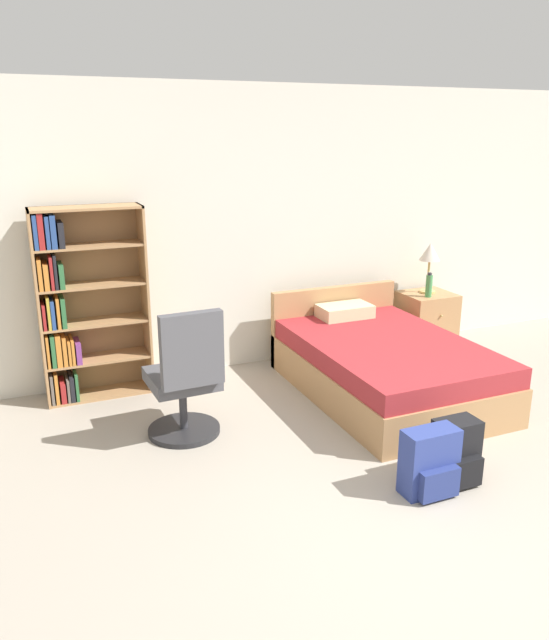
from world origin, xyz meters
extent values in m
plane|color=#A39989|center=(0.00, 0.00, 0.00)|extent=(14.00, 14.00, 0.00)
cube|color=silver|center=(0.00, 3.23, 1.30)|extent=(9.00, 0.06, 2.60)
cube|color=#AD7F51|center=(-2.08, 2.98, 0.81)|extent=(0.02, 0.30, 1.62)
cube|color=#AD7F51|center=(-1.22, 2.98, 0.81)|extent=(0.02, 0.30, 1.62)
cube|color=#936C45|center=(-1.65, 3.13, 0.81)|extent=(0.88, 0.01, 1.62)
cube|color=#AD7F51|center=(-1.65, 2.98, 0.01)|extent=(0.84, 0.29, 0.02)
cube|color=#665B51|center=(-2.05, 2.92, 0.14)|extent=(0.02, 0.17, 0.25)
cube|color=orange|center=(-2.02, 2.95, 0.15)|extent=(0.03, 0.22, 0.26)
cube|color=maroon|center=(-1.97, 2.95, 0.11)|extent=(0.04, 0.22, 0.18)
cube|color=#665B51|center=(-1.93, 2.95, 0.12)|extent=(0.02, 0.22, 0.20)
cube|color=black|center=(-1.89, 2.95, 0.13)|extent=(0.03, 0.23, 0.22)
cube|color=#2D6638|center=(-1.86, 2.95, 0.14)|extent=(0.02, 0.22, 0.24)
cube|color=#AD7F51|center=(-1.65, 2.98, 0.33)|extent=(0.84, 0.29, 0.02)
cube|color=orange|center=(-2.05, 2.96, 0.48)|extent=(0.02, 0.24, 0.26)
cube|color=#2D6638|center=(-2.01, 2.96, 0.48)|extent=(0.03, 0.24, 0.26)
cube|color=orange|center=(-1.97, 2.94, 0.48)|extent=(0.04, 0.21, 0.26)
cube|color=orange|center=(-1.92, 2.95, 0.46)|extent=(0.03, 0.23, 0.24)
cube|color=orange|center=(-1.89, 2.95, 0.44)|extent=(0.02, 0.21, 0.20)
cube|color=orange|center=(-1.86, 2.95, 0.45)|extent=(0.02, 0.23, 0.21)
cube|color=#7A387F|center=(-1.82, 2.95, 0.43)|extent=(0.04, 0.23, 0.18)
cube|color=#AD7F51|center=(-1.65, 2.98, 0.66)|extent=(0.84, 0.29, 0.02)
cube|color=maroon|center=(-2.05, 2.94, 0.77)|extent=(0.02, 0.20, 0.21)
cube|color=gold|center=(-2.01, 2.94, 0.80)|extent=(0.02, 0.20, 0.26)
cube|color=navy|center=(-1.98, 2.96, 0.78)|extent=(0.03, 0.24, 0.23)
cube|color=orange|center=(-1.94, 2.95, 0.79)|extent=(0.02, 0.22, 0.25)
cube|color=#2D6638|center=(-1.90, 2.96, 0.79)|extent=(0.04, 0.24, 0.24)
cube|color=#AD7F51|center=(-1.65, 2.98, 0.98)|extent=(0.84, 0.29, 0.02)
cube|color=orange|center=(-2.05, 2.93, 1.11)|extent=(0.03, 0.18, 0.25)
cube|color=orange|center=(-2.00, 2.96, 1.09)|extent=(0.04, 0.24, 0.21)
cube|color=maroon|center=(-1.96, 2.93, 1.12)|extent=(0.02, 0.17, 0.26)
cube|color=black|center=(-1.93, 2.96, 1.13)|extent=(0.02, 0.24, 0.27)
cube|color=#2D6638|center=(-1.89, 2.96, 1.09)|extent=(0.04, 0.23, 0.19)
cube|color=#AD7F51|center=(-1.65, 2.98, 1.30)|extent=(0.84, 0.29, 0.02)
cube|color=navy|center=(-2.05, 2.93, 1.45)|extent=(0.03, 0.18, 0.27)
cube|color=maroon|center=(-2.01, 2.94, 1.45)|extent=(0.04, 0.20, 0.28)
cube|color=navy|center=(-1.96, 2.94, 1.44)|extent=(0.03, 0.20, 0.25)
cube|color=navy|center=(-1.92, 2.94, 1.44)|extent=(0.04, 0.19, 0.26)
cube|color=black|center=(-1.86, 2.96, 1.41)|extent=(0.04, 0.24, 0.20)
cube|color=#AD7F51|center=(-1.65, 2.98, 1.61)|extent=(0.88, 0.30, 0.02)
cube|color=#AD7F51|center=(0.62, 2.03, 0.16)|extent=(1.31, 1.99, 0.32)
cube|color=maroon|center=(0.62, 2.03, 0.41)|extent=(1.29, 1.95, 0.17)
cube|color=#AD7F51|center=(0.62, 2.98, 0.37)|extent=(1.31, 0.08, 0.74)
cube|color=beige|center=(0.62, 2.77, 0.55)|extent=(0.50, 0.30, 0.12)
cylinder|color=#232326|center=(-1.18, 2.01, 0.02)|extent=(0.54, 0.54, 0.04)
cylinder|color=#333338|center=(-1.18, 2.01, 0.22)|extent=(0.06, 0.06, 0.35)
cube|color=#4C4C51|center=(-1.18, 2.01, 0.44)|extent=(0.50, 0.50, 0.10)
cube|color=#4C4C51|center=(-1.16, 1.73, 0.75)|extent=(0.44, 0.10, 0.53)
cube|color=#AD7F51|center=(1.67, 2.91, 0.29)|extent=(0.51, 0.47, 0.59)
sphere|color=tan|center=(1.67, 2.66, 0.41)|extent=(0.02, 0.02, 0.02)
cylinder|color=tan|center=(1.68, 2.94, 0.60)|extent=(0.16, 0.16, 0.02)
cylinder|color=tan|center=(1.68, 2.94, 0.77)|extent=(0.02, 0.02, 0.32)
cone|color=beige|center=(1.68, 2.94, 1.01)|extent=(0.21, 0.21, 0.17)
cylinder|color=#3F8C4C|center=(1.58, 2.79, 0.70)|extent=(0.07, 0.07, 0.22)
cylinder|color=#2D2D33|center=(1.58, 2.79, 0.82)|extent=(0.04, 0.04, 0.02)
cube|color=black|center=(0.27, 0.67, 0.21)|extent=(0.28, 0.18, 0.42)
cube|color=black|center=(0.27, 0.55, 0.12)|extent=(0.22, 0.06, 0.19)
cube|color=navy|center=(0.03, 0.62, 0.21)|extent=(0.35, 0.17, 0.43)
cube|color=navy|center=(0.03, 0.51, 0.12)|extent=(0.27, 0.06, 0.19)
camera|label=1|loc=(-2.21, -2.19, 2.20)|focal=35.00mm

